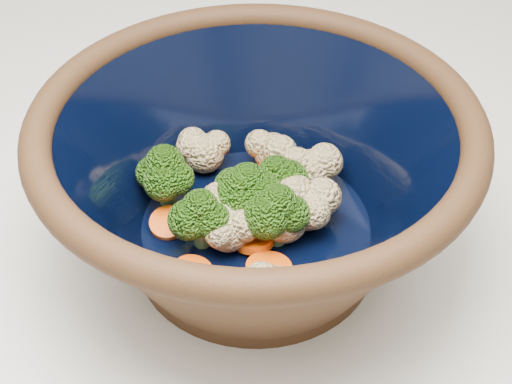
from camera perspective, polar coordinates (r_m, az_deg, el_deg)
mixing_bowl at (r=0.49m, az=0.00°, el=1.09°), size 0.36×0.36×0.13m
vegetable_pile at (r=0.51m, az=-0.96°, el=-0.29°), size 0.14×0.15×0.05m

